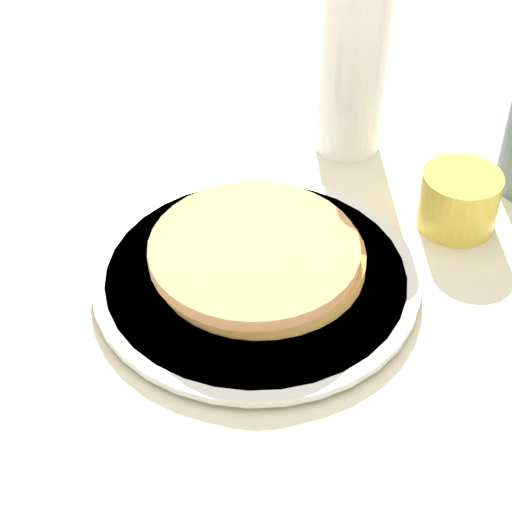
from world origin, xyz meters
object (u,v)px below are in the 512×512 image
at_px(pancake_stack, 258,258).
at_px(plate, 256,277).
at_px(water_bottle_near, 353,68).
at_px(juice_glass, 459,200).

bearing_deg(pancake_stack, plate, 66.18).
bearing_deg(water_bottle_near, juice_glass, -142.10).
xyz_separation_m(plate, juice_glass, (0.10, -0.19, 0.02)).
relative_size(pancake_stack, juice_glass, 2.58).
xyz_separation_m(plate, water_bottle_near, (0.23, -0.09, 0.09)).
distance_m(plate, juice_glass, 0.22).
relative_size(plate, pancake_stack, 1.50).
height_order(pancake_stack, water_bottle_near, water_bottle_near).
bearing_deg(plate, water_bottle_near, -21.66).
distance_m(juice_glass, water_bottle_near, 0.18).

